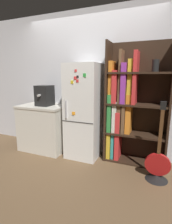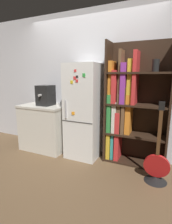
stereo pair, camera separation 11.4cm
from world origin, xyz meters
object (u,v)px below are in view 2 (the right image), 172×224
at_px(guitar, 156,170).
at_px(espresso_machine, 46,95).
at_px(refrigerator, 84,112).
at_px(bookshelf, 128,107).

bearing_deg(guitar, espresso_machine, 171.73).
xyz_separation_m(refrigerator, espresso_machine, (-0.79, -0.04, 0.25)).
distance_m(refrigerator, espresso_machine, 0.84).
bearing_deg(refrigerator, espresso_machine, -177.26).
height_order(refrigerator, espresso_machine, refrigerator).
bearing_deg(guitar, refrigerator, 165.05).
height_order(bookshelf, espresso_machine, bookshelf).
relative_size(bookshelf, espresso_machine, 5.20).
height_order(bookshelf, guitar, bookshelf).
bearing_deg(bookshelf, espresso_machine, -174.12).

